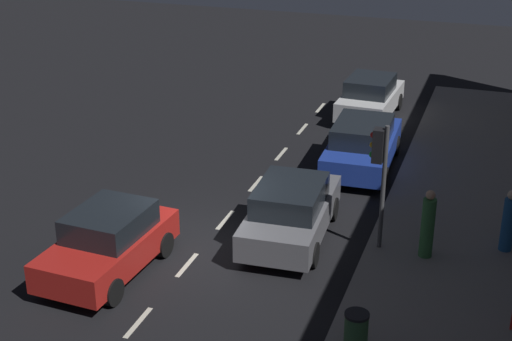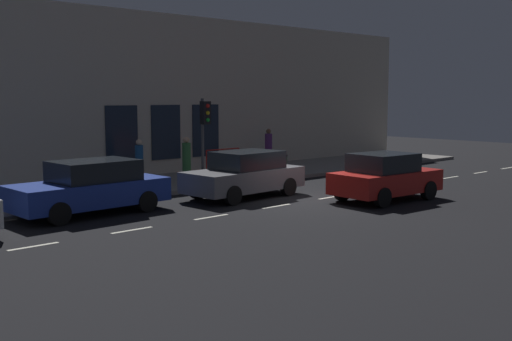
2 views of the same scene
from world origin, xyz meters
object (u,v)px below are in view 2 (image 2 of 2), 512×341
at_px(pedestrian_0, 187,161).
at_px(pedestrian_1, 268,149).
at_px(parked_car_1, 90,187).
at_px(trash_bin, 282,165).
at_px(traffic_light, 205,123).
at_px(parked_car_0, 385,177).
at_px(pedestrian_2, 139,161).
at_px(parked_car_2, 245,174).

bearing_deg(pedestrian_0, pedestrian_1, -76.94).
xyz_separation_m(parked_car_1, trash_bin, (1.89, -9.74, -0.22)).
xyz_separation_m(traffic_light, trash_bin, (0.47, -4.42, -1.91)).
bearing_deg(pedestrian_1, parked_car_0, -78.60).
bearing_deg(trash_bin, parked_car_0, 167.76).
relative_size(pedestrian_2, trash_bin, 1.91).
bearing_deg(traffic_light, pedestrian_1, -63.27).
distance_m(parked_car_1, pedestrian_1, 12.31).
relative_size(parked_car_1, pedestrian_0, 2.61).
distance_m(traffic_light, parked_car_1, 5.76).
height_order(parked_car_2, pedestrian_2, pedestrian_2).
bearing_deg(pedestrian_2, parked_car_0, 29.07).
relative_size(parked_car_1, parked_car_2, 1.05).
relative_size(parked_car_0, parked_car_2, 0.90).
relative_size(traffic_light, pedestrian_1, 1.80).
bearing_deg(traffic_light, parked_car_1, 104.94).
xyz_separation_m(parked_car_0, parked_car_2, (3.62, 3.04, 0.00)).
height_order(traffic_light, parked_car_1, traffic_light).
distance_m(traffic_light, parked_car_0, 6.78).
distance_m(parked_car_1, pedestrian_0, 6.06).
relative_size(traffic_light, parked_car_1, 0.70).
bearing_deg(pedestrian_0, parked_car_0, -160.91).
bearing_deg(parked_car_2, parked_car_0, -143.16).
bearing_deg(pedestrian_2, parked_car_2, 14.82).
xyz_separation_m(parked_car_1, parked_car_2, (-0.77, -5.34, -0.00)).
relative_size(pedestrian_1, pedestrian_2, 1.11).
relative_size(traffic_light, pedestrian_2, 1.99).
relative_size(parked_car_0, pedestrian_2, 2.43).
relative_size(traffic_light, pedestrian_0, 1.83).
bearing_deg(parked_car_0, pedestrian_2, -153.04).
bearing_deg(parked_car_1, parked_car_2, -100.25).
xyz_separation_m(parked_car_1, pedestrian_0, (2.71, -5.42, 0.18)).
relative_size(parked_car_2, pedestrian_2, 2.72).
relative_size(parked_car_0, pedestrian_0, 2.23).
xyz_separation_m(parked_car_0, pedestrian_2, (8.94, 3.92, 0.12)).
height_order(parked_car_0, parked_car_2, same).
bearing_deg(pedestrian_1, traffic_light, -122.77).
relative_size(parked_car_0, trash_bin, 4.64).
distance_m(parked_car_2, pedestrian_1, 8.08).
distance_m(parked_car_0, pedestrian_0, 7.69).
bearing_deg(parked_car_2, pedestrian_1, -52.39).
distance_m(pedestrian_2, trash_bin, 5.93).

